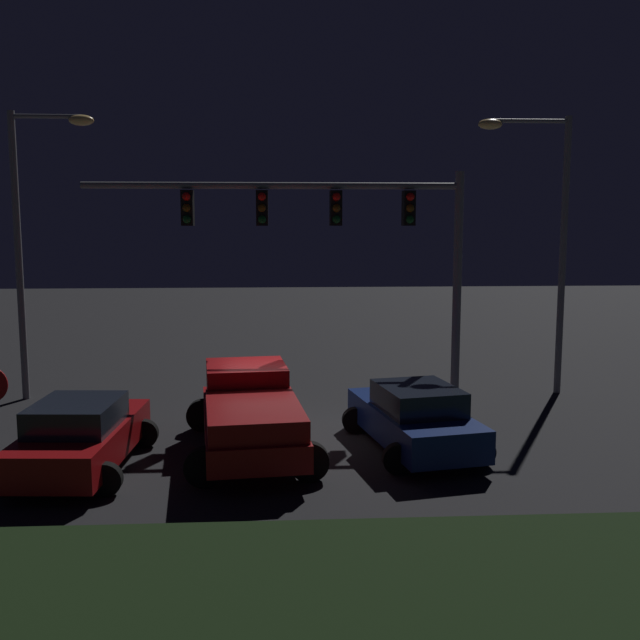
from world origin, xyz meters
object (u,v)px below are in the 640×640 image
object	(u,v)px
car_sedan	(414,418)
street_lamp_right	(546,221)
pickup_truck	(249,408)
traffic_signal_gantry	(337,226)
street_lamp_left	(33,222)
car_sedan_far	(81,436)

from	to	relation	value
car_sedan	street_lamp_right	size ratio (longest dim) A/B	0.57
pickup_truck	street_lamp_right	size ratio (longest dim) A/B	0.68
traffic_signal_gantry	street_lamp_left	bearing A→B (deg)	171.29
pickup_truck	traffic_signal_gantry	world-z (taller)	traffic_signal_gantry
traffic_signal_gantry	street_lamp_right	size ratio (longest dim) A/B	1.26
traffic_signal_gantry	street_lamp_right	world-z (taller)	street_lamp_right
street_lamp_left	car_sedan_far	bearing A→B (deg)	-66.20
car_sedan	traffic_signal_gantry	world-z (taller)	traffic_signal_gantry
pickup_truck	car_sedan_far	world-z (taller)	pickup_truck
pickup_truck	street_lamp_left	size ratio (longest dim) A/B	0.68
street_lamp_right	street_lamp_left	bearing A→B (deg)	179.50
traffic_signal_gantry	car_sedan	bearing A→B (deg)	-70.75
pickup_truck	street_lamp_right	world-z (taller)	street_lamp_right
car_sedan	car_sedan_far	world-z (taller)	same
street_lamp_left	pickup_truck	bearing A→B (deg)	-40.32
car_sedan_far	traffic_signal_gantry	size ratio (longest dim) A/B	0.44
pickup_truck	street_lamp_left	distance (m)	9.19
pickup_truck	car_sedan	world-z (taller)	pickup_truck
car_sedan	street_lamp_right	distance (m)	8.40
car_sedan_far	street_lamp_left	size ratio (longest dim) A/B	0.55
traffic_signal_gantry	street_lamp_left	size ratio (longest dim) A/B	1.26
pickup_truck	street_lamp_left	world-z (taller)	street_lamp_left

